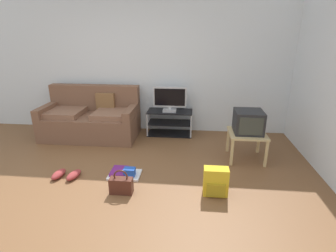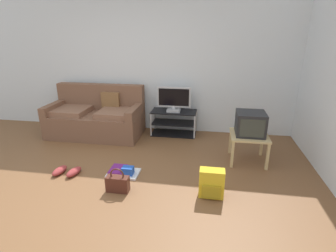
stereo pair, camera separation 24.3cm
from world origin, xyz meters
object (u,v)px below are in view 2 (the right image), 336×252
(side_table, at_px, (249,138))
(crt_tv, at_px, (250,123))
(backpack, at_px, (212,183))
(floor_tray, at_px, (123,171))
(handbag, at_px, (118,183))
(sneakers_pair, at_px, (67,171))
(tv_stand, at_px, (174,123))
(couch, at_px, (97,117))
(flat_tv, at_px, (174,100))

(side_table, xyz_separation_m, crt_tv, (0.00, 0.02, 0.24))
(side_table, relative_size, backpack, 1.56)
(side_table, bearing_deg, floor_tray, -158.20)
(handbag, xyz_separation_m, sneakers_pair, (-0.88, 0.30, -0.07))
(tv_stand, xyz_separation_m, floor_tray, (-0.50, -1.70, -0.20))
(floor_tray, bearing_deg, tv_stand, 73.66)
(side_table, distance_m, crt_tv, 0.24)
(handbag, bearing_deg, couch, 119.98)
(flat_tv, xyz_separation_m, floor_tray, (-0.50, -1.68, -0.68))
(tv_stand, xyz_separation_m, flat_tv, (-0.00, -0.02, 0.48))
(couch, xyz_separation_m, flat_tv, (1.51, 0.22, 0.37))
(crt_tv, distance_m, sneakers_pair, 2.83)
(side_table, relative_size, floor_tray, 1.27)
(couch, distance_m, floor_tray, 1.80)
(flat_tv, relative_size, sneakers_pair, 1.64)
(couch, xyz_separation_m, sneakers_pair, (0.21, -1.59, -0.31))
(flat_tv, height_order, floor_tray, flat_tv)
(tv_stand, bearing_deg, backpack, -69.41)
(couch, xyz_separation_m, backpack, (2.28, -1.80, -0.17))
(flat_tv, relative_size, side_table, 1.14)
(side_table, xyz_separation_m, backpack, (-0.55, -1.06, -0.21))
(backpack, height_order, floor_tray, backpack)
(side_table, bearing_deg, couch, 165.50)
(sneakers_pair, bearing_deg, side_table, 18.07)
(crt_tv, height_order, backpack, crt_tv)
(side_table, height_order, backpack, side_table)
(floor_tray, bearing_deg, couch, 124.78)
(tv_stand, distance_m, floor_tray, 1.78)
(sneakers_pair, xyz_separation_m, floor_tray, (0.81, 0.13, -0.00))
(couch, height_order, floor_tray, couch)
(flat_tv, xyz_separation_m, backpack, (0.77, -2.02, -0.54))
(backpack, bearing_deg, handbag, -148.64)
(sneakers_pair, bearing_deg, couch, 97.39)
(flat_tv, bearing_deg, side_table, -35.84)
(backpack, distance_m, floor_tray, 1.32)
(couch, height_order, backpack, couch)
(flat_tv, bearing_deg, crt_tv, -35.38)
(flat_tv, bearing_deg, floor_tray, -106.55)
(couch, distance_m, sneakers_pair, 1.63)
(flat_tv, height_order, crt_tv, flat_tv)
(handbag, relative_size, sneakers_pair, 0.84)
(couch, relative_size, sneakers_pair, 4.55)
(flat_tv, distance_m, floor_tray, 1.88)
(flat_tv, relative_size, floor_tray, 1.44)
(side_table, bearing_deg, handbag, -146.46)
(side_table, height_order, floor_tray, side_table)
(flat_tv, distance_m, crt_tv, 1.62)
(tv_stand, height_order, sneakers_pair, tv_stand)
(handbag, relative_size, floor_tray, 0.74)
(backpack, relative_size, sneakers_pair, 0.93)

